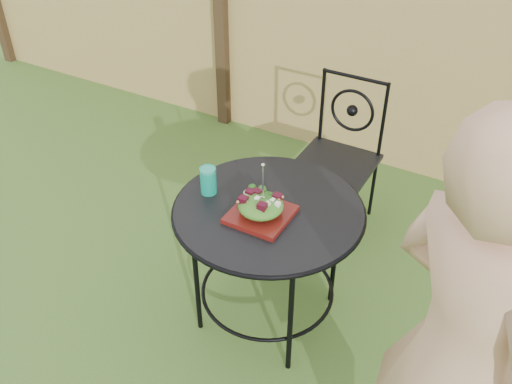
# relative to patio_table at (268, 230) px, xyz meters

# --- Properties ---
(ground) EXTENTS (60.00, 60.00, 0.00)m
(ground) POSITION_rel_patio_table_xyz_m (-0.03, -0.45, -0.59)
(ground) COLOR #284B18
(ground) RESTS_ON ground
(fence) EXTENTS (8.00, 0.12, 1.90)m
(fence) POSITION_rel_patio_table_xyz_m (-0.03, 1.75, 0.36)
(fence) COLOR tan
(fence) RESTS_ON ground
(patio_table) EXTENTS (0.92, 0.92, 0.72)m
(patio_table) POSITION_rel_patio_table_xyz_m (0.00, 0.00, 0.00)
(patio_table) COLOR black
(patio_table) RESTS_ON ground
(patio_chair) EXTENTS (0.46, 0.46, 0.95)m
(patio_chair) POSITION_rel_patio_table_xyz_m (-0.02, 0.95, -0.08)
(patio_chair) COLOR black
(patio_chair) RESTS_ON ground
(diner) EXTENTS (0.79, 0.74, 1.81)m
(diner) POSITION_rel_patio_table_xyz_m (0.99, -0.61, 0.32)
(diner) COLOR tan
(diner) RESTS_ON ground
(salad_plate) EXTENTS (0.27, 0.27, 0.02)m
(salad_plate) POSITION_rel_patio_table_xyz_m (-0.00, -0.08, 0.15)
(salad_plate) COLOR #451009
(salad_plate) RESTS_ON patio_table
(salad) EXTENTS (0.21, 0.21, 0.08)m
(salad) POSITION_rel_patio_table_xyz_m (-0.00, -0.08, 0.20)
(salad) COLOR #235614
(salad) RESTS_ON salad_plate
(fork) EXTENTS (0.01, 0.01, 0.18)m
(fork) POSITION_rel_patio_table_xyz_m (0.01, -0.08, 0.33)
(fork) COLOR silver
(fork) RESTS_ON salad
(drinking_glass) EXTENTS (0.08, 0.08, 0.14)m
(drinking_glass) POSITION_rel_patio_table_xyz_m (-0.32, -0.03, 0.21)
(drinking_glass) COLOR #0D9A7B
(drinking_glass) RESTS_ON patio_table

